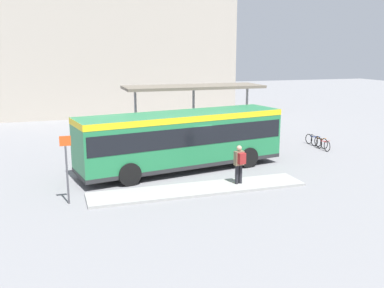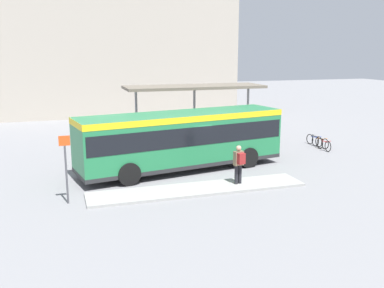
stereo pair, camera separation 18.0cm
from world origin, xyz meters
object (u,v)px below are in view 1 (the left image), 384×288
(pedestrian_waiting, at_px, (239,162))
(bicycle_orange, at_px, (319,142))
(bicycle_red, at_px, (323,144))
(bicycle_blue, at_px, (313,140))
(platform_sign, at_px, (67,167))
(city_bus, at_px, (182,137))

(pedestrian_waiting, xyz_separation_m, bicycle_orange, (8.22, 5.82, -0.79))
(bicycle_red, distance_m, bicycle_blue, 1.39)
(bicycle_red, bearing_deg, bicycle_blue, 173.98)
(platform_sign, bearing_deg, bicycle_blue, 22.34)
(pedestrian_waiting, distance_m, bicycle_blue, 10.53)
(bicycle_red, bearing_deg, bicycle_orange, 167.49)
(bicycle_orange, bearing_deg, pedestrian_waiting, -60.74)
(city_bus, xyz_separation_m, bicycle_red, (9.70, 1.70, -1.41))
(pedestrian_waiting, height_order, bicycle_orange, pedestrian_waiting)
(city_bus, relative_size, bicycle_orange, 6.89)
(bicycle_blue, relative_size, platform_sign, 0.56)
(platform_sign, bearing_deg, city_bus, 30.22)
(platform_sign, bearing_deg, bicycle_red, 18.18)
(bicycle_blue, bearing_deg, bicycle_red, -14.75)
(pedestrian_waiting, height_order, bicycle_blue, pedestrian_waiting)
(pedestrian_waiting, height_order, bicycle_red, pedestrian_waiting)
(bicycle_blue, height_order, platform_sign, platform_sign)
(city_bus, xyz_separation_m, bicycle_blue, (9.91, 3.07, -1.41))
(bicycle_orange, bearing_deg, bicycle_blue, 171.93)
(city_bus, height_order, pedestrian_waiting, city_bus)
(bicycle_red, bearing_deg, pedestrian_waiting, -54.67)
(bicycle_blue, bearing_deg, city_bus, -78.79)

